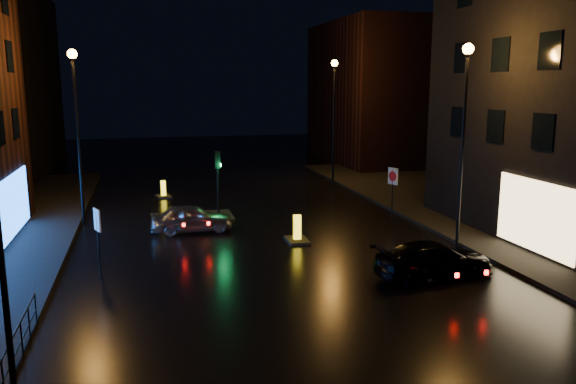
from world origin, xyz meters
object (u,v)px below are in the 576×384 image
traffic_signal (219,208)px  road_sign_left (98,226)px  bollard_far (163,193)px  dark_sedan (434,260)px  road_sign_right (393,181)px  bollard_near (297,236)px  silver_hatchback (192,218)px

traffic_signal → road_sign_left: traffic_signal is taller
bollard_far → dark_sedan: bearing=-74.1°
road_sign_left → road_sign_right: (13.95, 5.47, 0.12)m
bollard_near → road_sign_right: 6.85m
silver_hatchback → dark_sedan: size_ratio=0.85×
silver_hatchback → dark_sedan: (7.80, -8.53, 0.00)m
road_sign_right → dark_sedan: bearing=51.8°
bollard_far → traffic_signal: bearing=-78.3°
silver_hatchback → road_sign_right: size_ratio=1.44×
traffic_signal → road_sign_left: (-5.33, -7.86, 1.33)m
silver_hatchback → road_sign_right: bearing=-88.4°
traffic_signal → road_sign_right: traffic_signal is taller
dark_sedan → bollard_near: (-3.49, 5.66, -0.38)m
road_sign_left → bollard_far: bearing=56.8°
traffic_signal → bollard_far: (-2.56, 6.09, -0.28)m
silver_hatchback → bollard_near: size_ratio=2.73×
bollard_near → road_sign_right: road_sign_right is taller
dark_sedan → bollard_far: dark_sedan is taller
road_sign_right → bollard_near: bearing=4.5°
bollard_near → road_sign_left: bearing=-161.9°
bollard_far → road_sign_left: bearing=-112.4°
bollard_near → road_sign_left: (-8.05, -2.43, 1.57)m
traffic_signal → dark_sedan: size_ratio=0.78×
silver_hatchback → dark_sedan: dark_sedan is taller
dark_sedan → road_sign_left: size_ratio=1.80×
dark_sedan → bollard_near: 6.66m
road_sign_left → road_sign_right: 14.99m
bollard_near → road_sign_left: road_sign_left is taller
silver_hatchback → bollard_far: (-0.96, 8.66, -0.42)m
dark_sedan → road_sign_right: bearing=-22.2°
dark_sedan → bollard_far: 19.30m
road_sign_right → road_sign_left: bearing=-1.3°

